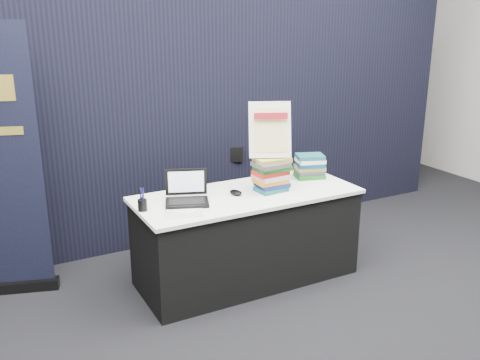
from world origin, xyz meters
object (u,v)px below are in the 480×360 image
book_stack_tall (271,174)px  stacking_chair (231,189)px  info_sign (270,130)px  display_table (247,236)px  book_stack_short (310,166)px  laptop (185,195)px

book_stack_tall → stacking_chair: size_ratio=0.32×
info_sign → stacking_chair: 1.18m
display_table → book_stack_short: bearing=10.3°
book_stack_short → info_sign: (-0.49, -0.13, 0.39)m
laptop → book_stack_tall: 0.73m
laptop → book_stack_short: bearing=25.3°
display_table → info_sign: 0.89m
display_table → laptop: (-0.52, 0.04, 0.43)m
laptop → stacking_chair: (0.84, 0.86, -0.33)m
laptop → book_stack_tall: book_stack_tall is taller
display_table → info_sign: info_sign is taller
stacking_chair → book_stack_tall: bearing=-78.0°
book_stack_tall → info_sign: 0.36m
display_table → info_sign: size_ratio=3.97×
book_stack_short → info_sign: size_ratio=0.63×
laptop → book_stack_tall: size_ratio=1.38×
book_stack_tall → info_sign: size_ratio=0.61×
info_sign → laptop: bearing=-158.8°
laptop → book_stack_short: 1.22m
display_table → laptop: laptop is taller
laptop → book_stack_short: laptop is taller
laptop → book_stack_short: size_ratio=1.34×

